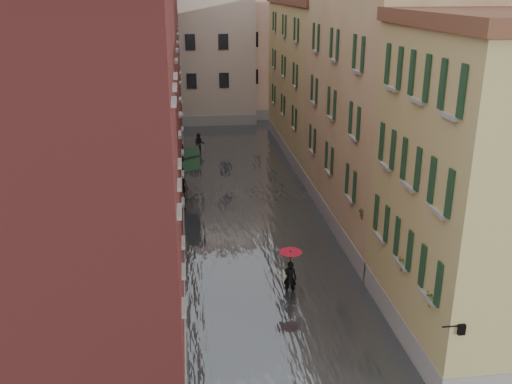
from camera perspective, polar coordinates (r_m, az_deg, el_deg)
ground at (r=23.88m, az=2.78°, el=-12.35°), size 120.00×120.00×0.00m
floodwater at (r=35.41m, az=-0.75°, el=-1.03°), size 10.00×60.00×0.20m
building_left_near at (r=19.24m, az=-16.82°, el=0.12°), size 6.00×8.00×13.00m
building_left_mid at (r=29.80m, az=-13.52°, el=6.77°), size 6.00×14.00×12.50m
building_left_far at (r=44.39m, az=-11.64°, el=12.05°), size 6.00×16.00×14.00m
building_right_near at (r=21.93m, az=22.31°, el=-0.21°), size 6.00×8.00×11.50m
building_right_mid at (r=31.40m, az=12.96°, el=7.93°), size 6.00×14.00×13.00m
building_right_far at (r=45.69m, az=6.57°, el=10.95°), size 6.00×16.00×11.50m
building_end_cream at (r=58.23m, az=-6.61°, el=13.59°), size 12.00×9.00×13.00m
building_end_pink at (r=61.03m, az=2.10°, el=13.51°), size 10.00×9.00×12.00m
awning_near at (r=34.92m, az=-6.56°, el=2.65°), size 1.09×3.06×2.80m
awning_far at (r=37.22m, az=-6.62°, el=3.72°), size 1.09×2.81×2.80m
wall_lantern at (r=18.71m, az=19.75°, el=-12.72°), size 0.71×0.22×0.35m
window_planters at (r=22.23m, az=14.03°, el=-5.25°), size 0.59×8.32×0.84m
pedestrian_main at (r=24.83m, az=3.43°, el=-7.59°), size 1.01×1.01×2.06m
pedestrian_far at (r=45.81m, az=-5.69°, el=4.79°), size 0.89×0.70×1.79m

